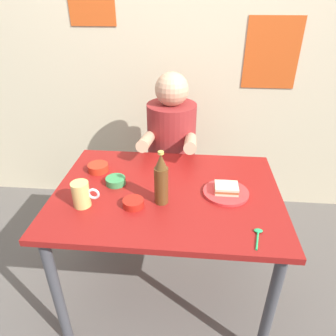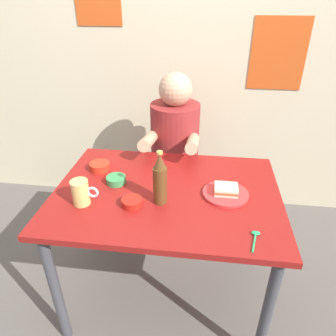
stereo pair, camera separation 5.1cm
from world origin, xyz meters
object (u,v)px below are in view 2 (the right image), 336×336
object	(u,v)px
plate_orange	(226,194)
sambal_bowl_red	(132,202)
person_seated	(175,135)
beer_bottle	(160,180)
stool	(174,187)
beer_mug	(81,192)
sandwich	(226,190)
dining_table	(167,206)

from	to	relation	value
plate_orange	sambal_bowl_red	size ratio (longest dim) A/B	2.29
person_seated	beer_bottle	distance (m)	0.72
stool	beer_mug	size ratio (longest dim) A/B	3.57
sandwich	sambal_bowl_red	bearing A→B (deg)	-162.65
beer_bottle	beer_mug	bearing A→B (deg)	-170.65
beer_bottle	sambal_bowl_red	xyz separation A→B (m)	(-0.12, -0.04, -0.10)
beer_mug	beer_bottle	bearing A→B (deg)	9.35
sandwich	beer_mug	world-z (taller)	beer_mug
plate_orange	sambal_bowl_red	world-z (taller)	sambal_bowl_red
sambal_bowl_red	person_seated	bearing A→B (deg)	81.56
person_seated	beer_mug	distance (m)	0.84
person_seated	beer_mug	xyz separation A→B (m)	(-0.34, -0.77, 0.03)
person_seated	beer_mug	world-z (taller)	person_seated
sandwich	dining_table	bearing A→B (deg)	179.10
person_seated	dining_table	bearing A→B (deg)	-87.31
sambal_bowl_red	dining_table	bearing A→B (deg)	44.28
sambal_bowl_red	plate_orange	bearing A→B (deg)	17.35
dining_table	person_seated	size ratio (longest dim) A/B	1.53
sandwich	stool	bearing A→B (deg)	116.36
dining_table	sambal_bowl_red	distance (m)	0.23
stool	plate_orange	size ratio (longest dim) A/B	2.05
dining_table	stool	xyz separation A→B (m)	(-0.03, 0.63, -0.30)
dining_table	sandwich	bearing A→B (deg)	-0.90
beer_bottle	plate_orange	bearing A→B (deg)	16.25
plate_orange	sandwich	world-z (taller)	sandwich
stool	beer_bottle	size ratio (longest dim) A/B	1.72
plate_orange	beer_bottle	distance (m)	0.33
dining_table	stool	size ratio (longest dim) A/B	2.44
sandwich	beer_bottle	distance (m)	0.33
sambal_bowl_red	beer_mug	bearing A→B (deg)	-176.70
person_seated	stool	bearing A→B (deg)	90.00
sandwich	beer_mug	bearing A→B (deg)	-167.42
beer_bottle	sambal_bowl_red	distance (m)	0.17
dining_table	plate_orange	bearing A→B (deg)	-0.90
dining_table	beer_mug	xyz separation A→B (m)	(-0.37, -0.15, 0.15)
stool	beer_bottle	world-z (taller)	beer_bottle
beer_bottle	person_seated	bearing A→B (deg)	90.93
dining_table	beer_bottle	world-z (taller)	beer_bottle
dining_table	plate_orange	distance (m)	0.30
person_seated	sandwich	distance (m)	0.70
dining_table	sambal_bowl_red	size ratio (longest dim) A/B	11.46
plate_orange	person_seated	bearing A→B (deg)	116.77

